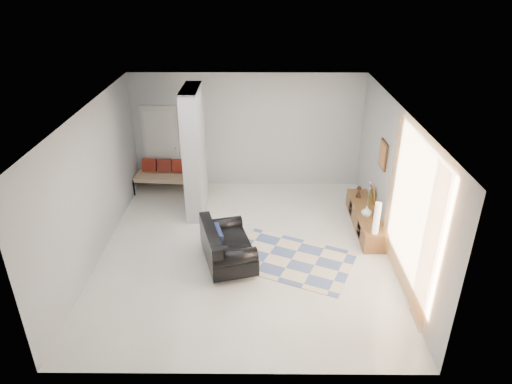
{
  "coord_description": "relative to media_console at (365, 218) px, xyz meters",
  "views": [
    {
      "loc": [
        0.28,
        -7.44,
        5.01
      ],
      "look_at": [
        0.22,
        0.6,
        0.97
      ],
      "focal_mm": 32.0,
      "sensor_mm": 36.0,
      "label": 1
    }
  ],
  "objects": [
    {
      "name": "curtain",
      "position": [
        0.15,
        -2.05,
        1.25
      ],
      "size": [
        0.0,
        2.55,
        2.55
      ],
      "primitive_type": "plane",
      "rotation": [
        1.57,
        0.0,
        1.57
      ],
      "color": "#FFA243",
      "rests_on": "wall_right"
    },
    {
      "name": "wall_left",
      "position": [
        -5.27,
        -0.9,
        1.2
      ],
      "size": [
        0.0,
        6.0,
        6.0
      ],
      "primitive_type": "plane",
      "rotation": [
        1.57,
        0.0,
        1.57
      ],
      "color": "#ADAFB2",
      "rests_on": "ground"
    },
    {
      "name": "hallway_door",
      "position": [
        -4.62,
        2.06,
        0.82
      ],
      "size": [
        0.85,
        0.06,
        2.04
      ],
      "primitive_type": "cube",
      "color": "beige",
      "rests_on": "floor"
    },
    {
      "name": "wall_right",
      "position": [
        0.23,
        -0.9,
        1.2
      ],
      "size": [
        0.0,
        6.0,
        6.0
      ],
      "primitive_type": "plane",
      "rotation": [
        1.57,
        0.0,
        -1.57
      ],
      "color": "#ADAFB2",
      "rests_on": "ground"
    },
    {
      "name": "vase",
      "position": [
        -0.05,
        -0.23,
        0.3
      ],
      "size": [
        0.23,
        0.23,
        0.22
      ],
      "primitive_type": "imported",
      "rotation": [
        0.0,
        0.0,
        -0.12
      ],
      "color": "white",
      "rests_on": "media_console"
    },
    {
      "name": "loveseat",
      "position": [
        -2.86,
        -1.32,
        0.16
      ],
      "size": [
        1.16,
        1.57,
        0.76
      ],
      "rotation": [
        0.0,
        0.0,
        0.28
      ],
      "color": "silver",
      "rests_on": "floor"
    },
    {
      "name": "wall_front",
      "position": [
        -2.52,
        -3.9,
        1.2
      ],
      "size": [
        6.0,
        0.0,
        6.0
      ],
      "primitive_type": "plane",
      "rotation": [
        -1.57,
        0.0,
        0.0
      ],
      "color": "#ADAFB2",
      "rests_on": "ground"
    },
    {
      "name": "floor",
      "position": [
        -2.52,
        -0.9,
        -0.2
      ],
      "size": [
        6.0,
        6.0,
        0.0
      ],
      "primitive_type": "plane",
      "color": "beige",
      "rests_on": "ground"
    },
    {
      "name": "area_rug",
      "position": [
        -1.62,
        -1.22,
        -0.2
      ],
      "size": [
        2.61,
        2.24,
        0.01
      ],
      "primitive_type": "cube",
      "rotation": [
        0.0,
        0.0,
        -0.42
      ],
      "color": "beige",
      "rests_on": "floor"
    },
    {
      "name": "partition_column",
      "position": [
        -3.62,
        0.7,
        1.2
      ],
      "size": [
        0.35,
        1.2,
        2.8
      ],
      "primitive_type": "cube",
      "color": "#A2A6A9",
      "rests_on": "floor"
    },
    {
      "name": "wall_art",
      "position": [
        0.2,
        -0.0,
        1.45
      ],
      "size": [
        0.04,
        0.45,
        0.55
      ],
      "primitive_type": "cube",
      "color": "#3F2311",
      "rests_on": "wall_right"
    },
    {
      "name": "cylinder_lamp",
      "position": [
        -0.02,
        -0.89,
        0.52
      ],
      "size": [
        0.12,
        0.12,
        0.65
      ],
      "primitive_type": "cylinder",
      "color": "silver",
      "rests_on": "media_console"
    },
    {
      "name": "daybed",
      "position": [
        -4.45,
        1.73,
        0.22
      ],
      "size": [
        1.67,
        0.81,
        0.77
      ],
      "rotation": [
        0.0,
        0.0,
        -0.08
      ],
      "color": "black",
      "rests_on": "floor"
    },
    {
      "name": "bronze_figurine",
      "position": [
        -0.05,
        0.61,
        0.33
      ],
      "size": [
        0.13,
        0.13,
        0.26
      ],
      "primitive_type": null,
      "rotation": [
        0.0,
        0.0,
        0.04
      ],
      "color": "black",
      "rests_on": "media_console"
    },
    {
      "name": "media_console",
      "position": [
        0.0,
        0.0,
        0.0
      ],
      "size": [
        0.45,
        2.05,
        0.8
      ],
      "color": "brown",
      "rests_on": "floor"
    },
    {
      "name": "wall_back",
      "position": [
        -2.52,
        2.1,
        1.2
      ],
      "size": [
        6.0,
        0.0,
        6.0
      ],
      "primitive_type": "plane",
      "rotation": [
        1.57,
        0.0,
        0.0
      ],
      "color": "#ADAFB2",
      "rests_on": "ground"
    },
    {
      "name": "ceiling",
      "position": [
        -2.52,
        -0.9,
        2.6
      ],
      "size": [
        6.0,
        6.0,
        0.0
      ],
      "primitive_type": "plane",
      "rotation": [
        3.14,
        0.0,
        0.0
      ],
      "color": "white",
      "rests_on": "wall_back"
    }
  ]
}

